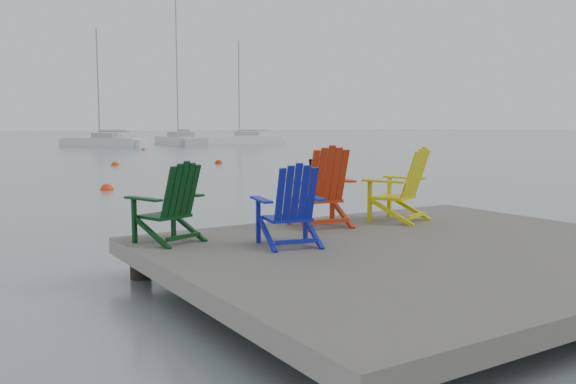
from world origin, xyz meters
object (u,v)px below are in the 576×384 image
sailboat_mid (180,141)px  buoy_b (115,165)px  sailboat_far (243,140)px  handrail (322,182)px  buoy_d (143,150)px  sailboat_near (104,143)px  chair_green (171,203)px  buoy_a (107,190)px  chair_yellow (402,185)px  buoy_c (219,164)px  chair_blue (291,205)px  chair_red (321,187)px

sailboat_mid → buoy_b: 29.57m
sailboat_mid → sailboat_far: (6.47, -0.76, 0.00)m
handrail → sailboat_far: (23.42, 46.51, -0.69)m
buoy_d → sailboat_near: bearing=96.9°
buoy_d → chair_green: bearing=-108.4°
buoy_a → chair_yellow: bearing=-84.1°
handrail → sailboat_near: (9.13, 45.07, -0.69)m
buoy_d → sailboat_mid: bearing=54.6°
buoy_b → buoy_c: bearing=-16.5°
chair_yellow → sailboat_near: sailboat_near is taller
chair_green → buoy_a: chair_green is taller
sailboat_near → buoy_c: sailboat_near is taller
handrail → chair_green: (-2.70, -0.67, -0.06)m
chair_green → chair_blue: chair_green is taller
chair_red → chair_yellow: chair_red is taller
chair_blue → sailboat_near: 47.92m
buoy_a → buoy_c: 12.46m
handrail → chair_blue: 2.29m
buoy_b → sailboat_mid: bearing=62.0°
chair_yellow → sailboat_far: size_ratio=0.10×
handrail → sailboat_far: 52.08m
chair_red → buoy_a: size_ratio=2.84×
chair_red → buoy_a: chair_red is taller
chair_green → chair_yellow: 3.47m
sailboat_far → buoy_b: 32.52m
buoy_a → buoy_c: (8.16, 9.42, 0.00)m
chair_red → chair_green: bearing=-170.0°
chair_green → chair_blue: (1.09, -0.96, -0.00)m
buoy_b → buoy_a: bearing=-107.6°
chair_blue → chair_red: chair_red is taller
handrail → buoy_c: 21.27m
chair_yellow → sailboat_mid: bearing=47.9°
chair_blue → buoy_b: 23.29m
chair_red → buoy_b: chair_red is taller
handrail → buoy_d: size_ratio=2.83×
sailboat_far → handrail: bearing=168.0°
buoy_d → chair_red: bearing=-105.4°
sailboat_mid → buoy_a: size_ratio=35.94×
sailboat_far → chair_red: bearing=167.9°
chair_red → sailboat_near: 46.76m
sailboat_mid → sailboat_far: sailboat_mid is taller
chair_blue → sailboat_near: bearing=90.3°
sailboat_far → buoy_d: 16.10m
buoy_a → chair_red: bearing=-90.6°
sailboat_far → sailboat_mid: bearing=98.0°
chair_red → handrail: bearing=64.1°
chair_yellow → sailboat_mid: 50.84m
chair_green → buoy_c: bearing=43.9°
handrail → sailboat_mid: size_ratio=0.06×
handrail → sailboat_mid: (16.94, 47.27, -0.69)m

